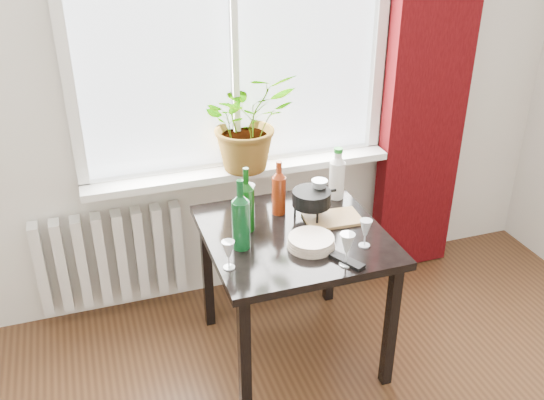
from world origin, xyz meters
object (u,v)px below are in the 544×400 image
object	(u,v)px
potted_plant	(247,120)
wineglass_back_left	(248,201)
wineglass_front_right	(347,249)
cleaning_bottle	(337,173)
bottle_amber	(279,187)
fondue_pot	(311,204)
wine_bottle_left	(241,214)
cutting_board	(333,219)
table	(294,248)
tv_remote	(347,261)
radiator	(111,257)
wineglass_front_left	(229,255)
wine_bottle_right	(246,199)
plate_stack	(311,242)
wineglass_back_center	(319,196)
wineglass_far_right	(365,233)

from	to	relation	value
potted_plant	wineglass_back_left	bearing A→B (deg)	-107.21
wineglass_front_right	wineglass_back_left	xyz separation A→B (m)	(-0.29, 0.54, 0.01)
cleaning_bottle	wineglass_back_left	world-z (taller)	cleaning_bottle
bottle_amber	fondue_pot	size ratio (longest dim) A/B	1.33
wine_bottle_left	cutting_board	bearing A→B (deg)	10.98
table	wineglass_front_right	world-z (taller)	wineglass_front_right
table	bottle_amber	xyz separation A→B (m)	(-0.01, 0.21, 0.24)
cleaning_bottle	tv_remote	distance (m)	0.64
cutting_board	wineglass_back_left	bearing A→B (deg)	157.92
radiator	bottle_amber	world-z (taller)	bottle_amber
bottle_amber	tv_remote	bearing A→B (deg)	-75.49
potted_plant	bottle_amber	xyz separation A→B (m)	(0.05, -0.36, -0.23)
radiator	cleaning_bottle	xyz separation A→B (m)	(1.19, -0.36, 0.50)
table	potted_plant	xyz separation A→B (m)	(-0.06, 0.57, 0.47)
bottle_amber	fondue_pot	world-z (taller)	bottle_amber
wineglass_front_right	wineglass_front_left	size ratio (longest dim) A/B	1.16
table	wineglass_front_right	bearing A→B (deg)	-70.65
cleaning_bottle	fondue_pot	bearing A→B (deg)	-141.97
wineglass_front_right	cutting_board	world-z (taller)	wineglass_front_right
wine_bottle_left	tv_remote	size ratio (longest dim) A/B	2.07
radiator	bottle_amber	bearing A→B (deg)	-26.76
wine_bottle_right	fondue_pot	bearing A→B (deg)	1.41
wineglass_front_left	fondue_pot	size ratio (longest dim) A/B	0.62
table	wine_bottle_left	world-z (taller)	wine_bottle_left
wineglass_back_left	plate_stack	xyz separation A→B (m)	(0.20, -0.35, -0.07)
cleaning_bottle	fondue_pot	distance (m)	0.27
radiator	wine_bottle_left	world-z (taller)	wine_bottle_left
radiator	bottle_amber	size ratio (longest dim) A/B	2.72
potted_plant	wineglass_back_left	size ratio (longest dim) A/B	2.92
table	wineglass_back_center	size ratio (longest dim) A/B	4.40
wineglass_back_center	cutting_board	size ratio (longest dim) A/B	0.70
wineglass_front_left	wineglass_far_right	bearing A→B (deg)	-2.18
table	radiator	bearing A→B (deg)	143.46
plate_stack	wine_bottle_left	bearing A→B (deg)	162.54
radiator	fondue_pot	distance (m)	1.19
fondue_pot	tv_remote	distance (m)	0.44
wine_bottle_left	wineglass_far_right	world-z (taller)	wine_bottle_left
cutting_board	wineglass_far_right	bearing A→B (deg)	-81.42
table	potted_plant	world-z (taller)	potted_plant
wine_bottle_right	bottle_amber	xyz separation A→B (m)	(0.20, 0.11, -0.02)
tv_remote	wineglass_far_right	bearing A→B (deg)	9.98
wineglass_front_left	plate_stack	distance (m)	0.41
plate_stack	bottle_amber	bearing A→B (deg)	95.94
table	fondue_pot	distance (m)	0.24
table	cutting_board	world-z (taller)	cutting_board
wineglass_back_center	cutting_board	distance (m)	0.13
radiator	wineglass_back_center	bearing A→B (deg)	-25.50
wine_bottle_left	table	bearing A→B (deg)	10.06
wine_bottle_right	wineglass_front_right	distance (m)	0.55
wineglass_front_right	cutting_board	size ratio (longest dim) A/B	0.58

